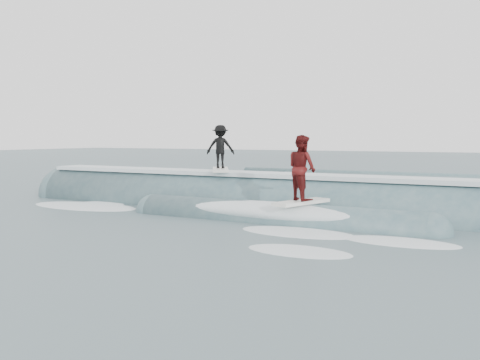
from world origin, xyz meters
The scene contains 6 objects.
ground centered at (0.00, 0.00, 0.00)m, with size 160.00×160.00×0.00m, color #3C4F57.
breaking_wave centered at (0.26, 3.48, 0.04)m, with size 20.57×4.02×2.47m.
surfer_black centered at (-1.36, 3.81, 2.10)m, with size 1.51×1.99×1.66m.
surfer_red centered at (2.70, 1.61, 1.57)m, with size 1.17×2.07×2.01m.
whitewater centered at (-0.75, 0.70, 0.00)m, with size 14.61×5.71×0.10m.
far_swells centered at (0.25, 17.65, 0.00)m, with size 35.72×8.65×0.80m.
Camera 1 is at (8.54, -12.81, 2.55)m, focal length 40.00 mm.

